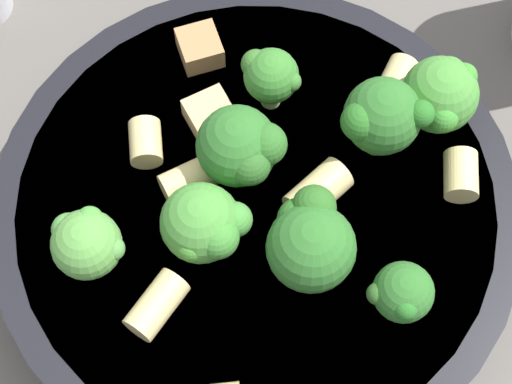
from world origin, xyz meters
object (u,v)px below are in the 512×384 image
(broccoli_floret_0, at_px, (205,226))
(broccoli_floret_6, at_px, (243,146))
(broccoli_floret_4, at_px, (270,76))
(broccoli_floret_2, at_px, (445,100))
(broccoli_floret_3, at_px, (86,242))
(broccoli_floret_5, at_px, (402,294))
(pasta_bowl, at_px, (256,215))
(broccoli_floret_1, at_px, (310,241))
(chicken_chunk_0, at_px, (200,48))
(broccoli_floret_7, at_px, (385,123))
(chicken_chunk_1, at_px, (213,114))
(rigatoni_1, at_px, (395,83))
(rigatoni_3, at_px, (461,175))
(rigatoni_0, at_px, (146,142))
(rigatoni_5, at_px, (157,305))
(rigatoni_2, at_px, (318,191))
(rigatoni_6, at_px, (192,178))

(broccoli_floret_0, height_order, broccoli_floret_6, broccoli_floret_6)
(broccoli_floret_0, relative_size, broccoli_floret_4, 1.10)
(broccoli_floret_2, bearing_deg, broccoli_floret_6, 77.75)
(broccoli_floret_3, xyz_separation_m, broccoli_floret_5, (-0.08, -0.11, 0.00))
(pasta_bowl, bearing_deg, broccoli_floret_0, 105.39)
(broccoli_floret_1, relative_size, chicken_chunk_0, 2.02)
(broccoli_floret_1, relative_size, broccoli_floret_7, 0.94)
(broccoli_floret_3, height_order, chicken_chunk_1, broccoli_floret_3)
(broccoli_floret_5, height_order, rigatoni_1, broccoli_floret_5)
(broccoli_floret_5, bearing_deg, broccoli_floret_2, -43.25)
(pasta_bowl, xyz_separation_m, broccoli_floret_3, (0.01, 0.08, 0.03))
(broccoli_floret_2, distance_m, broccoli_floret_3, 0.17)
(broccoli_floret_2, height_order, broccoli_floret_4, broccoli_floret_2)
(broccoli_floret_4, height_order, chicken_chunk_0, broccoli_floret_4)
(broccoli_floret_4, relative_size, rigatoni_3, 1.62)
(pasta_bowl, relative_size, chicken_chunk_0, 11.63)
(broccoli_floret_4, distance_m, rigatoni_1, 0.06)
(broccoli_floret_6, height_order, broccoli_floret_7, broccoli_floret_7)
(broccoli_floret_0, relative_size, rigatoni_0, 1.89)
(broccoli_floret_5, bearing_deg, broccoli_floret_1, 31.49)
(broccoli_floret_2, xyz_separation_m, rigatoni_5, (-0.02, 0.15, -0.01))
(broccoli_floret_1, relative_size, rigatoni_1, 1.70)
(pasta_bowl, distance_m, broccoli_floret_7, 0.08)
(rigatoni_2, bearing_deg, rigatoni_3, -109.98)
(broccoli_floret_0, relative_size, broccoli_floret_1, 0.92)
(broccoli_floret_2, relative_size, broccoli_floret_3, 1.14)
(rigatoni_3, bearing_deg, pasta_bowl, 68.46)
(rigatoni_0, bearing_deg, broccoli_floret_1, -154.17)
(rigatoni_2, xyz_separation_m, rigatoni_5, (-0.01, 0.09, -0.00))
(broccoli_floret_6, xyz_separation_m, broccoli_floret_7, (-0.02, -0.06, 0.00))
(chicken_chunk_0, bearing_deg, rigatoni_0, 128.61)
(broccoli_floret_4, bearing_deg, chicken_chunk_0, 25.24)
(rigatoni_6, bearing_deg, broccoli_floret_4, -65.45)
(rigatoni_1, distance_m, rigatoni_2, 0.07)
(broccoli_floret_4, distance_m, rigatoni_6, 0.06)
(broccoli_floret_7, height_order, rigatoni_3, broccoli_floret_7)
(rigatoni_3, distance_m, rigatoni_5, 0.15)
(broccoli_floret_0, height_order, broccoli_floret_2, broccoli_floret_2)
(broccoli_floret_1, xyz_separation_m, broccoli_floret_2, (0.03, -0.09, -0.00))
(pasta_bowl, distance_m, rigatoni_0, 0.06)
(broccoli_floret_4, xyz_separation_m, broccoli_floret_5, (-0.12, 0.00, -0.00))
(broccoli_floret_2, xyz_separation_m, chicken_chunk_0, (0.09, 0.08, -0.02))
(broccoli_floret_1, distance_m, chicken_chunk_1, 0.08)
(pasta_bowl, xyz_separation_m, broccoli_floret_1, (-0.04, -0.01, 0.04))
(chicken_chunk_0, bearing_deg, broccoli_floret_2, -136.36)
(broccoli_floret_1, distance_m, broccoli_floret_7, 0.06)
(broccoli_floret_3, height_order, chicken_chunk_0, broccoli_floret_3)
(pasta_bowl, xyz_separation_m, broccoli_floret_7, (-0.00, -0.06, 0.04))
(broccoli_floret_4, distance_m, broccoli_floret_7, 0.06)
(pasta_bowl, height_order, broccoli_floret_1, broccoli_floret_1)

